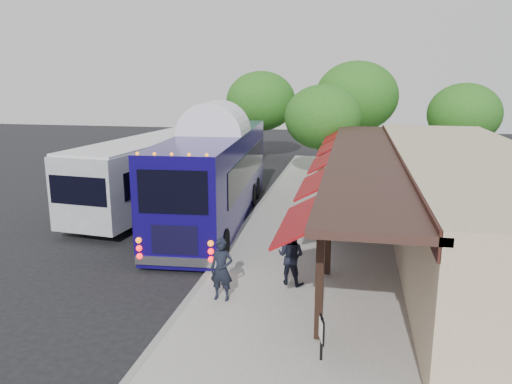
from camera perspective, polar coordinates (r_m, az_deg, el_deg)
The scene contains 15 objects.
ground at distance 16.60m, azimuth -5.20°, elevation -9.01°, with size 90.00×90.00×0.00m, color black.
sidewalk at distance 19.73m, azimuth 12.32°, elevation -5.40°, with size 10.00×40.00×0.15m, color #9E9B93.
curb at distance 20.20m, azimuth -1.89°, elevation -4.66°, with size 0.20×40.00×0.16m, color gray.
station_shelter at distance 19.65m, azimuth 22.48°, elevation -0.81°, with size 8.15×20.00×3.60m.
coach_bus at distance 21.82m, azimuth -4.66°, elevation 2.46°, with size 3.58×13.06×4.14m.
city_bus at distance 24.92m, azimuth -11.04°, elevation 2.76°, with size 4.08×12.80×3.38m.
ped_a at distance 13.94m, azimuth -3.95°, elevation -8.82°, with size 0.65×0.42×1.77m, color black.
ped_b at distance 14.96m, azimuth 4.01°, elevation -7.31°, with size 0.85×0.66×1.74m, color black.
ped_c at distance 26.01m, azimuth 8.67°, elevation 1.52°, with size 1.09×0.46×1.87m, color black.
ped_d at distance 19.16m, azimuth 7.67°, elevation -3.12°, with size 1.00×0.57×1.55m, color black.
sign_board at distance 11.31m, azimuth 7.51°, elevation -15.54°, with size 0.15×0.45×1.00m.
tree_left at distance 30.18m, azimuth 7.60°, elevation 8.46°, with size 4.52×4.52×5.79m.
tree_mid at distance 35.72m, azimuth 11.42°, elevation 10.64°, with size 5.70×5.70×7.30m.
tree_right at distance 34.65m, azimuth 22.68°, elevation 8.22°, with size 4.57×4.57×5.85m.
tree_far at distance 37.81m, azimuth 0.58°, elevation 10.34°, with size 5.19×5.19×6.64m.
Camera 1 is at (4.40, -14.74, 6.22)m, focal length 35.00 mm.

